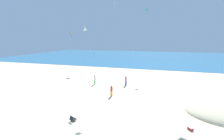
# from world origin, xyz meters

# --- Properties ---
(ground_plane) EXTENTS (120.00, 120.00, 0.00)m
(ground_plane) POSITION_xyz_m (0.00, 10.00, 0.00)
(ground_plane) COLOR beige
(ocean_water) EXTENTS (120.00, 60.00, 0.05)m
(ocean_water) POSITION_xyz_m (0.00, 56.58, 0.03)
(ocean_water) COLOR teal
(ocean_water) RESTS_ON ground_plane
(dune_mound) EXTENTS (7.10, 4.97, 1.52)m
(dune_mound) POSITION_xyz_m (12.28, 5.47, 0.00)
(dune_mound) COLOR beige
(dune_mound) RESTS_ON ground_plane
(beach_chair_mid_beach) EXTENTS (0.68, 0.71, 0.57)m
(beach_chair_mid_beach) POSITION_xyz_m (-2.61, 0.38, 0.26)
(beach_chair_mid_beach) COLOR black
(beach_chair_mid_beach) RESTS_ON ground_plane
(cooler_box) EXTENTS (0.51, 0.53, 0.27)m
(cooler_box) POSITION_xyz_m (8.28, 1.93, 0.13)
(cooler_box) COLOR red
(cooler_box) RESTS_ON ground_plane
(person_1) EXTENTS (0.38, 0.38, 1.75)m
(person_1) POSITION_xyz_m (-4.71, 11.44, 1.01)
(person_1) COLOR green
(person_1) RESTS_ON ground_plane
(person_2) EXTENTS (0.47, 0.47, 1.68)m
(person_2) POSITION_xyz_m (0.82, 12.24, 0.97)
(person_2) COLOR blue
(person_2) RESTS_ON ground_plane
(person_3) EXTENTS (0.44, 0.44, 1.58)m
(person_3) POSITION_xyz_m (-0.45, 7.15, 0.91)
(person_3) COLOR orange
(person_3) RESTS_ON ground_plane
(kite_orange) EXTENTS (0.53, 0.52, 1.16)m
(kite_orange) POSITION_xyz_m (-12.69, 17.52, 9.54)
(kite_orange) COLOR orange
(kite_white) EXTENTS (1.26, 1.32, 1.41)m
(kite_white) POSITION_xyz_m (-11.03, 21.29, 10.76)
(kite_white) COLOR white
(kite_black) EXTENTS (0.37, 0.44, 1.12)m
(kite_black) POSITION_xyz_m (-9.95, 24.25, 4.22)
(kite_black) COLOR black
(kite_teal) EXTENTS (0.53, 0.42, 1.61)m
(kite_teal) POSITION_xyz_m (3.58, 21.48, 14.14)
(kite_teal) COLOR #1EADAD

